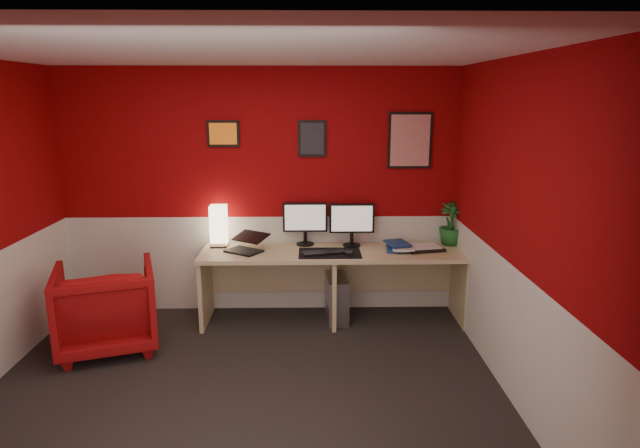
# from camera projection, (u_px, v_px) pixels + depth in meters

# --- Properties ---
(ground) EXTENTS (4.00, 3.50, 0.01)m
(ground) POSITION_uv_depth(u_px,v_px,m) (244.00, 395.00, 4.12)
(ground) COLOR black
(ground) RESTS_ON ground
(ceiling) EXTENTS (4.00, 3.50, 0.01)m
(ceiling) POSITION_uv_depth(u_px,v_px,m) (232.00, 51.00, 3.54)
(ceiling) COLOR white
(ceiling) RESTS_ON ground
(wall_back) EXTENTS (4.00, 0.01, 2.50)m
(wall_back) POSITION_uv_depth(u_px,v_px,m) (260.00, 193.00, 5.53)
(wall_back) COLOR maroon
(wall_back) RESTS_ON ground
(wall_front) EXTENTS (4.00, 0.01, 2.50)m
(wall_front) POSITION_uv_depth(u_px,v_px,m) (182.00, 348.00, 2.13)
(wall_front) COLOR maroon
(wall_front) RESTS_ON ground
(wall_right) EXTENTS (0.01, 3.50, 2.50)m
(wall_right) POSITION_uv_depth(u_px,v_px,m) (519.00, 235.00, 3.87)
(wall_right) COLOR maroon
(wall_right) RESTS_ON ground
(wainscot_back) EXTENTS (4.00, 0.01, 1.00)m
(wainscot_back) POSITION_uv_depth(u_px,v_px,m) (262.00, 263.00, 5.70)
(wainscot_back) COLOR silver
(wainscot_back) RESTS_ON ground
(wainscot_right) EXTENTS (0.01, 3.50, 1.00)m
(wainscot_right) POSITION_uv_depth(u_px,v_px,m) (510.00, 332.00, 4.04)
(wainscot_right) COLOR silver
(wainscot_right) RESTS_ON ground
(desk) EXTENTS (2.60, 0.65, 0.73)m
(desk) POSITION_uv_depth(u_px,v_px,m) (333.00, 286.00, 5.42)
(desk) COLOR #CFBB85
(desk) RESTS_ON ground
(shoji_lamp) EXTENTS (0.16, 0.16, 0.40)m
(shoji_lamp) POSITION_uv_depth(u_px,v_px,m) (219.00, 227.00, 5.45)
(shoji_lamp) COLOR #FFE5B2
(shoji_lamp) RESTS_ON desk
(laptop) EXTENTS (0.40, 0.37, 0.22)m
(laptop) POSITION_uv_depth(u_px,v_px,m) (244.00, 241.00, 5.27)
(laptop) COLOR black
(laptop) RESTS_ON desk
(monitor_left) EXTENTS (0.45, 0.06, 0.58)m
(monitor_left) POSITION_uv_depth(u_px,v_px,m) (305.00, 217.00, 5.49)
(monitor_left) COLOR black
(monitor_left) RESTS_ON desk
(monitor_right) EXTENTS (0.45, 0.06, 0.58)m
(monitor_right) POSITION_uv_depth(u_px,v_px,m) (352.00, 218.00, 5.44)
(monitor_right) COLOR black
(monitor_right) RESTS_ON desk
(desk_mat) EXTENTS (0.60, 0.38, 0.01)m
(desk_mat) POSITION_uv_depth(u_px,v_px,m) (330.00, 253.00, 5.25)
(desk_mat) COLOR black
(desk_mat) RESTS_ON desk
(keyboard) EXTENTS (0.44, 0.24, 0.02)m
(keyboard) POSITION_uv_depth(u_px,v_px,m) (324.00, 252.00, 5.23)
(keyboard) COLOR black
(keyboard) RESTS_ON desk_mat
(mouse) EXTENTS (0.07, 0.10, 0.03)m
(mouse) POSITION_uv_depth(u_px,v_px,m) (349.00, 253.00, 5.18)
(mouse) COLOR black
(mouse) RESTS_ON desk_mat
(book_bottom) EXTENTS (0.23, 0.29, 0.03)m
(book_bottom) POSITION_uv_depth(u_px,v_px,m) (386.00, 249.00, 5.37)
(book_bottom) COLOR navy
(book_bottom) RESTS_ON desk
(book_middle) EXTENTS (0.24, 0.31, 0.02)m
(book_middle) POSITION_uv_depth(u_px,v_px,m) (392.00, 247.00, 5.33)
(book_middle) COLOR silver
(book_middle) RESTS_ON book_bottom
(book_top) EXTENTS (0.27, 0.32, 0.03)m
(book_top) POSITION_uv_depth(u_px,v_px,m) (388.00, 244.00, 5.33)
(book_top) COLOR navy
(book_top) RESTS_ON book_middle
(zen_tray) EXTENTS (0.39, 0.31, 0.03)m
(zen_tray) POSITION_uv_depth(u_px,v_px,m) (424.00, 248.00, 5.36)
(zen_tray) COLOR black
(zen_tray) RESTS_ON desk
(potted_plant) EXTENTS (0.25, 0.25, 0.43)m
(potted_plant) POSITION_uv_depth(u_px,v_px,m) (451.00, 224.00, 5.51)
(potted_plant) COLOR #19591E
(potted_plant) RESTS_ON desk
(pc_tower) EXTENTS (0.23, 0.46, 0.45)m
(pc_tower) POSITION_uv_depth(u_px,v_px,m) (337.00, 298.00, 5.47)
(pc_tower) COLOR #99999E
(pc_tower) RESTS_ON ground
(armchair) EXTENTS (1.05, 1.06, 0.77)m
(armchair) POSITION_uv_depth(u_px,v_px,m) (106.00, 307.00, 4.82)
(armchair) COLOR #A71416
(armchair) RESTS_ON ground
(art_left) EXTENTS (0.32, 0.02, 0.26)m
(art_left) POSITION_uv_depth(u_px,v_px,m) (223.00, 134.00, 5.37)
(art_left) COLOR orange
(art_left) RESTS_ON wall_back
(art_center) EXTENTS (0.28, 0.02, 0.36)m
(art_center) POSITION_uv_depth(u_px,v_px,m) (312.00, 139.00, 5.40)
(art_center) COLOR black
(art_center) RESTS_ON wall_back
(art_right) EXTENTS (0.44, 0.02, 0.56)m
(art_right) POSITION_uv_depth(u_px,v_px,m) (410.00, 140.00, 5.43)
(art_right) COLOR red
(art_right) RESTS_ON wall_back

